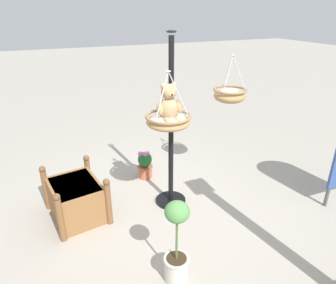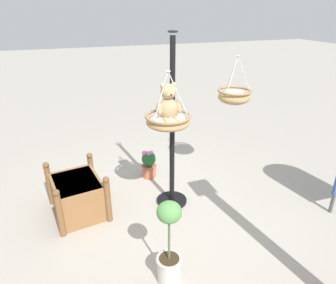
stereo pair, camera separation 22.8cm
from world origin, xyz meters
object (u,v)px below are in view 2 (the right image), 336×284
(hanging_basket_left_high, at_px, (234,96))
(wooden_planter_box, at_px, (78,195))
(potted_plant_bushy_green, at_px, (149,164))
(teddy_bear, at_px, (169,105))
(hanging_basket_with_teddy, at_px, (168,121))
(display_pole_central, at_px, (172,157))
(potted_plant_conical_shrub, at_px, (169,248))

(hanging_basket_left_high, relative_size, wooden_planter_box, 0.73)
(potted_plant_bushy_green, bearing_deg, teddy_bear, 87.85)
(hanging_basket_with_teddy, distance_m, potted_plant_bushy_green, 1.56)
(wooden_planter_box, bearing_deg, teddy_bear, 157.13)
(display_pole_central, height_order, hanging_basket_with_teddy, display_pole_central)
(display_pole_central, height_order, wooden_planter_box, display_pole_central)
(teddy_bear, bearing_deg, hanging_basket_with_teddy, -90.00)
(wooden_planter_box, height_order, potted_plant_bushy_green, wooden_planter_box)
(hanging_basket_with_teddy, bearing_deg, teddy_bear, 90.00)
(teddy_bear, bearing_deg, wooden_planter_box, -22.87)
(wooden_planter_box, distance_m, potted_plant_conical_shrub, 1.73)
(hanging_basket_with_teddy, height_order, hanging_basket_left_high, hanging_basket_left_high)
(hanging_basket_left_high, bearing_deg, display_pole_central, 11.84)
(potted_plant_conical_shrub, bearing_deg, teddy_bear, -109.62)
(hanging_basket_with_teddy, relative_size, potted_plant_bushy_green, 1.41)
(hanging_basket_left_high, distance_m, potted_plant_conical_shrub, 2.43)
(potted_plant_bushy_green, height_order, potted_plant_conical_shrub, potted_plant_conical_shrub)
(teddy_bear, relative_size, hanging_basket_left_high, 0.68)
(hanging_basket_with_teddy, relative_size, teddy_bear, 1.49)
(display_pole_central, bearing_deg, teddy_bear, 61.21)
(wooden_planter_box, bearing_deg, potted_plant_conical_shrub, 117.36)
(hanging_basket_left_high, xyz_separation_m, potted_plant_conical_shrub, (1.57, 1.53, -1.03))
(hanging_basket_with_teddy, distance_m, teddy_bear, 0.20)
(hanging_basket_left_high, height_order, potted_plant_bushy_green, hanging_basket_left_high)
(hanging_basket_left_high, distance_m, wooden_planter_box, 2.64)
(hanging_basket_left_high, bearing_deg, hanging_basket_with_teddy, 21.38)
(display_pole_central, bearing_deg, hanging_basket_left_high, -168.16)
(display_pole_central, bearing_deg, wooden_planter_box, -9.38)
(display_pole_central, height_order, teddy_bear, display_pole_central)
(display_pole_central, xyz_separation_m, teddy_bear, (0.15, 0.27, 0.85))
(display_pole_central, height_order, potted_plant_conical_shrub, display_pole_central)
(display_pole_central, height_order, hanging_basket_left_high, display_pole_central)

